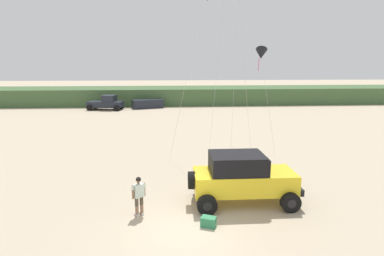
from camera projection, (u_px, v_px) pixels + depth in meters
ground_plane at (185, 228)px, 11.78m from camera, size 220.00×220.00×0.00m
dune_ridge at (183, 95)px, 49.56m from camera, size 90.00×8.73×2.46m
jeep at (243, 177)px, 13.73m from camera, size 4.86×2.40×2.26m
person_watching at (139, 194)px, 12.59m from camera, size 0.54×0.45×1.67m
cooler_box at (209, 222)px, 11.88m from camera, size 0.65×0.55×0.38m
distant_pickup at (106, 103)px, 42.17m from camera, size 4.84×3.04×1.98m
distant_sedan at (148, 104)px, 43.87m from camera, size 4.52×2.95×1.20m
kite_white_parafoil at (261, 54)px, 22.38m from camera, size 0.98×3.33×7.37m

